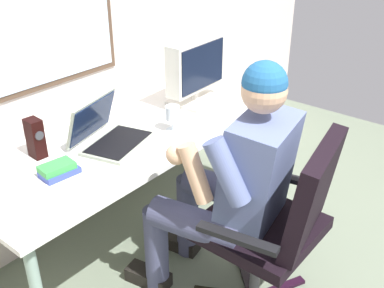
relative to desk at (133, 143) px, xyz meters
name	(u,v)px	position (x,y,z in m)	size (l,w,h in m)	color
wall_rear	(56,1)	(-0.06, 0.44, 0.70)	(5.14, 0.08, 2.67)	beige
desk	(133,143)	(0.00, 0.00, 0.00)	(1.84, 0.76, 0.72)	gray
office_chair	(281,218)	(0.04, -0.89, -0.10)	(0.65, 0.60, 0.95)	black
person_seated	(229,181)	(-0.01, -0.63, 0.01)	(0.59, 0.82, 1.25)	#3E405F
crt_monitor	(196,68)	(0.53, 0.00, 0.28)	(0.44, 0.25, 0.38)	beige
laptop	(106,132)	(-0.17, 0.01, 0.13)	(0.42, 0.39, 0.23)	gray
wine_glass	(172,114)	(0.14, -0.16, 0.16)	(0.08, 0.08, 0.14)	silver
desk_speaker	(35,138)	(-0.47, 0.16, 0.16)	(0.07, 0.09, 0.19)	black
book_stack	(58,170)	(-0.52, -0.06, 0.09)	(0.17, 0.12, 0.06)	#32419F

